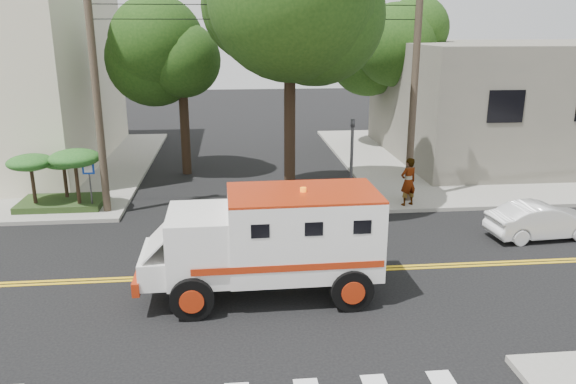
{
  "coord_description": "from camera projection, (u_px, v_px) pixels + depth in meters",
  "views": [
    {
      "loc": [
        -0.74,
        -15.07,
        6.98
      ],
      "look_at": [
        1.07,
        2.94,
        1.6
      ],
      "focal_mm": 35.0,
      "sensor_mm": 36.0,
      "label": 1
    }
  ],
  "objects": [
    {
      "name": "accessibility_sign",
      "position": [
        90.0,
        179.0,
        21.34
      ],
      "size": [
        0.45,
        0.1,
        2.02
      ],
      "color": "#3F3F42",
      "rests_on": "ground"
    },
    {
      "name": "tree_left",
      "position": [
        188.0,
        54.0,
        25.79
      ],
      "size": [
        4.48,
        4.2,
        7.7
      ],
      "color": "black",
      "rests_on": "ground"
    },
    {
      "name": "tree_right",
      "position": [
        406.0,
        43.0,
        30.59
      ],
      "size": [
        4.8,
        4.5,
        8.2
      ],
      "color": "black",
      "rests_on": "ground"
    },
    {
      "name": "parked_sedan",
      "position": [
        542.0,
        221.0,
        19.07
      ],
      "size": [
        3.79,
        1.58,
        1.22
      ],
      "primitive_type": "imported",
      "rotation": [
        0.0,
        0.0,
        1.65
      ],
      "color": "silver",
      "rests_on": "ground"
    },
    {
      "name": "ground",
      "position": [
        262.0,
        274.0,
        16.43
      ],
      "size": [
        100.0,
        100.0,
        0.0
      ],
      "primitive_type": "plane",
      "color": "black",
      "rests_on": "ground"
    },
    {
      "name": "pedestrian_b",
      "position": [
        456.0,
        162.0,
        25.43
      ],
      "size": [
        1.07,
        1.03,
        1.75
      ],
      "primitive_type": "imported",
      "rotation": [
        0.0,
        0.0,
        2.53
      ],
      "color": "gray",
      "rests_on": "sidewalk_ne"
    },
    {
      "name": "building_right",
      "position": [
        523.0,
        99.0,
        30.33
      ],
      "size": [
        14.0,
        12.0,
        6.0
      ],
      "primitive_type": "cube",
      "color": "#676458",
      "rests_on": "sidewalk_ne"
    },
    {
      "name": "armored_truck",
      "position": [
        272.0,
        238.0,
        14.74
      ],
      "size": [
        6.33,
        2.64,
        2.86
      ],
      "rotation": [
        0.0,
        0.0,
        0.02
      ],
      "color": "white",
      "rests_on": "ground"
    },
    {
      "name": "palm_planter",
      "position": [
        59.0,
        170.0,
        21.57
      ],
      "size": [
        3.52,
        2.63,
        2.36
      ],
      "color": "#1E3314",
      "rests_on": "sidewalk_nw"
    },
    {
      "name": "traffic_signal",
      "position": [
        352.0,
        155.0,
        21.51
      ],
      "size": [
        0.15,
        0.18,
        3.6
      ],
      "color": "#3F3F42",
      "rests_on": "ground"
    },
    {
      "name": "sidewalk_ne",
      "position": [
        495.0,
        157.0,
        30.59
      ],
      "size": [
        17.0,
        17.0,
        0.15
      ],
      "primitive_type": "cube",
      "color": "gray",
      "rests_on": "ground"
    },
    {
      "name": "utility_pole_right",
      "position": [
        414.0,
        92.0,
        21.67
      ],
      "size": [
        0.28,
        0.28,
        9.0
      ],
      "primitive_type": "cylinder",
      "color": "#382D23",
      "rests_on": "ground"
    },
    {
      "name": "tree_main",
      "position": [
        303.0,
        19.0,
        20.49
      ],
      "size": [
        6.08,
        5.7,
        9.85
      ],
      "color": "black",
      "rests_on": "ground"
    },
    {
      "name": "utility_pole_left",
      "position": [
        97.0,
        97.0,
        20.34
      ],
      "size": [
        0.28,
        0.28,
        9.0
      ],
      "primitive_type": "cylinder",
      "color": "#382D23",
      "rests_on": "ground"
    },
    {
      "name": "pedestrian_a",
      "position": [
        408.0,
        182.0,
        21.98
      ],
      "size": [
        0.81,
        0.67,
        1.91
      ],
      "primitive_type": "imported",
      "rotation": [
        0.0,
        0.0,
        3.49
      ],
      "color": "gray",
      "rests_on": "sidewalk_ne"
    }
  ]
}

